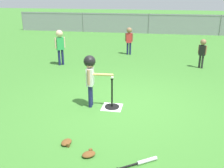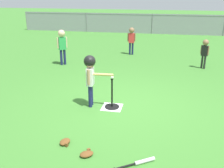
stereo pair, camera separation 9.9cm
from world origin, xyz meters
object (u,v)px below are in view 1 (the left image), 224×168
at_px(fielder_deep_center, 60,43).
at_px(fielder_near_left, 129,37).
at_px(glove_by_plate, 67,142).
at_px(fielder_deep_left, 202,50).
at_px(batting_tee, 112,103).
at_px(batter_child, 90,71).
at_px(spare_bat_silver, 143,162).
at_px(baseball_on_tee, 112,77).
at_px(glove_near_bats, 89,154).

distance_m(fielder_deep_center, fielder_near_left, 2.88).
bearing_deg(glove_by_plate, fielder_deep_left, 60.95).
bearing_deg(batting_tee, glove_by_plate, -107.43).
relative_size(fielder_near_left, glove_by_plate, 4.43).
height_order(batter_child, spare_bat_silver, batter_child).
height_order(batting_tee, fielder_near_left, fielder_near_left).
xyz_separation_m(fielder_deep_center, glove_by_plate, (1.85, -4.69, -0.74)).
bearing_deg(batter_child, spare_bat_silver, -55.45).
height_order(batting_tee, glove_by_plate, batting_tee).
bearing_deg(glove_by_plate, fielder_near_left, 87.62).
distance_m(baseball_on_tee, fielder_deep_left, 4.27).
relative_size(fielder_near_left, glove_near_bats, 3.97).
bearing_deg(spare_bat_silver, baseball_on_tee, 113.35).
height_order(fielder_deep_center, fielder_near_left, fielder_deep_center).
relative_size(batter_child, spare_bat_silver, 1.99).
relative_size(fielder_deep_left, glove_by_plate, 3.97).
bearing_deg(glove_near_bats, fielder_deep_left, 66.05).
distance_m(fielder_deep_center, spare_bat_silver, 5.95).
bearing_deg(batter_child, baseball_on_tee, 1.91).
bearing_deg(fielder_near_left, glove_near_bats, -88.50).
distance_m(baseball_on_tee, batter_child, 0.49).
bearing_deg(baseball_on_tee, glove_near_bats, -91.23).
bearing_deg(fielder_deep_left, spare_bat_silver, -105.91).
bearing_deg(fielder_near_left, batting_tee, -87.50).
relative_size(baseball_on_tee, fielder_deep_center, 0.06).
bearing_deg(fielder_deep_left, glove_near_bats, -113.95).
bearing_deg(fielder_near_left, fielder_deep_left, -30.13).
xyz_separation_m(baseball_on_tee, fielder_deep_center, (-2.35, 3.11, 0.07)).
xyz_separation_m(fielder_deep_center, fielder_deep_left, (4.70, 0.45, -0.15)).
relative_size(batter_child, fielder_deep_center, 0.97).
distance_m(batter_child, glove_by_plate, 1.76).
height_order(baseball_on_tee, glove_near_bats, baseball_on_tee).
xyz_separation_m(baseball_on_tee, fielder_near_left, (-0.22, 5.06, -0.01)).
height_order(batting_tee, spare_bat_silver, batting_tee).
bearing_deg(fielder_deep_center, spare_bat_silver, -57.67).
bearing_deg(batting_tee, fielder_near_left, 92.50).
relative_size(fielder_deep_center, glove_near_bats, 4.43).
height_order(batting_tee, fielder_deep_left, fielder_deep_left).
relative_size(baseball_on_tee, glove_near_bats, 0.27).
xyz_separation_m(glove_by_plate, glove_near_bats, (0.46, -0.26, 0.00)).
distance_m(fielder_near_left, fielder_deep_left, 2.98).
bearing_deg(baseball_on_tee, fielder_deep_center, 127.04).
height_order(spare_bat_silver, glove_near_bats, glove_near_bats).
bearing_deg(baseball_on_tee, batting_tee, 0.00).
distance_m(batter_child, glove_near_bats, 2.04).
xyz_separation_m(fielder_near_left, fielder_deep_left, (2.58, -1.50, -0.07)).
height_order(glove_by_plate, glove_near_bats, same).
xyz_separation_m(baseball_on_tee, glove_by_plate, (-0.50, -1.58, -0.67)).
height_order(fielder_near_left, glove_by_plate, fielder_near_left).
xyz_separation_m(batting_tee, fielder_deep_center, (-2.35, 3.11, 0.67)).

